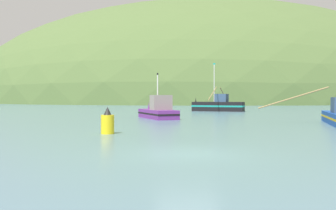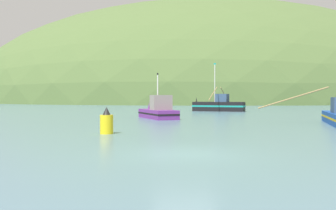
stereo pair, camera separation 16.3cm
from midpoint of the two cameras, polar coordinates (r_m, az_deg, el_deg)
ground_plane at (r=15.32m, az=2.62°, el=-7.32°), size 600.00×600.00×0.00m
hill_far_center at (r=245.53m, az=16.41°, el=0.82°), size 208.81×167.05×80.13m
hill_far_left at (r=166.18m, az=5.82°, el=0.61°), size 194.01×155.21×80.37m
hill_mid_right at (r=217.74m, az=-8.75°, el=0.79°), size 84.75×67.80×71.98m
fishing_boat_black at (r=57.43m, az=7.50°, el=-0.03°), size 8.02×11.86×7.18m
fishing_boat_purple at (r=38.60m, az=-1.57°, el=-0.98°), size 4.06×6.75×4.63m
channel_buoy at (r=23.43m, az=-9.23°, el=-2.61°), size 0.80×0.80×1.65m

